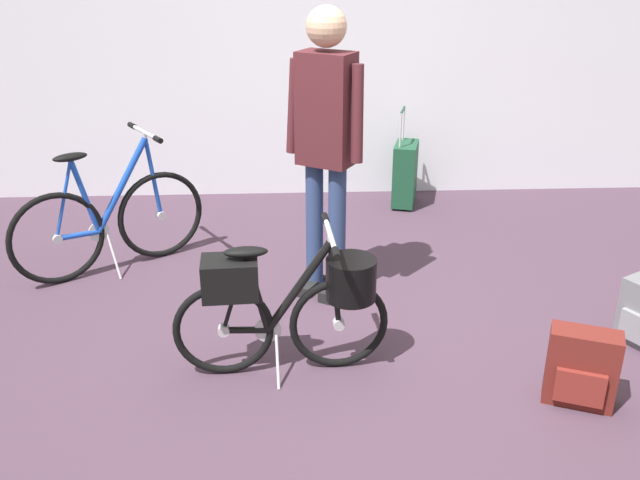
{
  "coord_description": "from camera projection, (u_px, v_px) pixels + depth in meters",
  "views": [
    {
      "loc": [
        -0.32,
        -3.35,
        2.12
      ],
      "look_at": [
        -0.15,
        0.23,
        0.55
      ],
      "focal_mm": 39.01,
      "sensor_mm": 36.0,
      "label": 1
    }
  ],
  "objects": [
    {
      "name": "rolling_suitcase",
      "position": [
        405.0,
        173.0,
        5.88
      ],
      "size": [
        0.27,
        0.39,
        0.83
      ],
      "color": "#19472D",
      "rests_on": "ground_plane"
    },
    {
      "name": "ground_plane",
      "position": [
        348.0,
        345.0,
        3.93
      ],
      "size": [
        7.1,
        7.1,
        0.0
      ],
      "primitive_type": "plane",
      "color": "#473342"
    },
    {
      "name": "folding_bike_foreground",
      "position": [
        290.0,
        299.0,
        3.55
      ],
      "size": [
        1.12,
        0.53,
        0.79
      ],
      "color": "black",
      "rests_on": "ground_plane"
    },
    {
      "name": "visitor_near_wall",
      "position": [
        326.0,
        136.0,
        4.12
      ],
      "size": [
        0.46,
        0.38,
        1.78
      ],
      "color": "navy",
      "rests_on": "ground_plane"
    },
    {
      "name": "display_bike_left",
      "position": [
        110.0,
        221.0,
        4.7
      ],
      "size": [
        1.16,
        0.78,
        0.94
      ],
      "color": "black",
      "rests_on": "ground_plane"
    },
    {
      "name": "back_wall",
      "position": [
        324.0,
        26.0,
        5.75
      ],
      "size": [
        7.1,
        0.1,
        2.88
      ],
      "primitive_type": "cube",
      "color": "silver",
      "rests_on": "ground_plane"
    },
    {
      "name": "handbag_on_floor",
      "position": [
        582.0,
        369.0,
        3.37
      ],
      "size": [
        0.36,
        0.27,
        0.4
      ],
      "color": "maroon",
      "rests_on": "ground_plane"
    }
  ]
}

